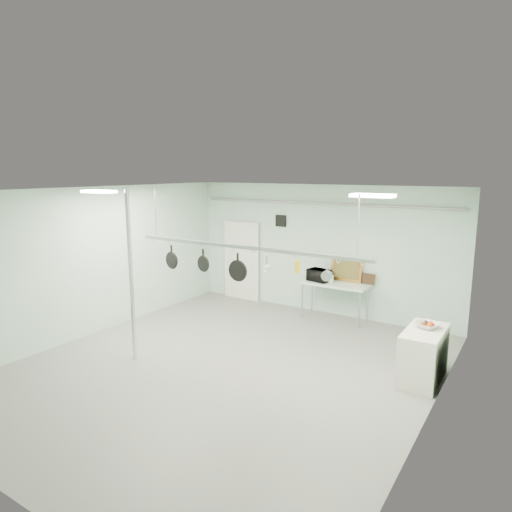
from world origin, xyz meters
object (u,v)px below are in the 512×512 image
Objects in this scene: pot_rack at (243,246)px; chrome_pole at (131,277)px; microwave at (319,275)px; skillet_mid at (203,260)px; fruit_bowl at (427,325)px; skillet_right at (238,267)px; side_cabinet at (423,355)px; skillet_left at (172,257)px; prep_table at (335,286)px; coffee_canister at (331,278)px.

chrome_pole is at bearing -154.65° from pot_rack.
pot_rack is at bearing 101.23° from microwave.
skillet_mid is at bearing 85.64° from microwave.
microwave is (0.01, 3.25, -1.18)m from pot_rack.
fruit_bowl is 3.42m from skillet_right.
skillet_left is (-4.66, -1.10, 1.40)m from side_cabinet.
side_cabinet is 3.06× the size of fruit_bowl.
fruit_bowl is 4.15m from skillet_mid.
skillet_left is (-2.11, -3.30, 1.02)m from prep_table.
skillet_left is at bearing 180.00° from pot_rack.
skillet_left reaches higher than side_cabinet.
fruit_bowl is (2.55, -2.08, 0.12)m from prep_table.
skillet_left is 0.87× the size of skillet_right.
coffee_canister is 3.40m from skillet_right.
pot_rack is (-0.40, -3.30, 1.40)m from prep_table.
chrome_pole is at bearing -118.71° from prep_table.
prep_table is 3.61m from pot_rack.
skillet_mid is at bearing 42.23° from chrome_pole.
fruit_bowl reaches higher than prep_table.
pot_rack is 9.07× the size of skillet_right.
skillet_right reaches higher than prep_table.
microwave is 2.65× the size of coffee_canister.
skillet_right is at bearing 99.18° from microwave.
skillet_left is at bearing 73.54° from microwave.
prep_table is 3.66× the size of skillet_mid.
side_cabinet is at bearing 22.41° from chrome_pole.
side_cabinet is at bearing 155.15° from microwave.
side_cabinet is 0.25× the size of pot_rack.
prep_table is 0.20m from coffee_canister.
chrome_pole is 2.19m from pot_rack.
coffee_canister is at bearing 84.80° from pot_rack.
pot_rack reaches higher than fruit_bowl.
prep_table is 3.70m from skillet_mid.
prep_table is 1.33× the size of side_cabinet.
pot_rack is at bearing -157.53° from fruit_bowl.
microwave is 1.33× the size of fruit_bowl.
skillet_right is at bearing -158.30° from fruit_bowl.
skillet_mid is (-3.86, -1.10, 1.42)m from side_cabinet.
skillet_mid is (0.80, 0.00, 0.01)m from skillet_left.
fruit_bowl is (4.85, 2.12, -0.65)m from chrome_pole.
microwave is at bearing 143.78° from side_cabinet.
prep_table is 8.10× the size of coffee_canister.
coffee_canister reaches higher than fruit_bowl.
skillet_right reaches higher than fruit_bowl.
chrome_pole is at bearing -154.15° from skillet_right.
microwave is 3.35m from skillet_right.
skillet_mid is at bearing 180.00° from pot_rack.
side_cabinet is at bearing 22.15° from skillet_left.
chrome_pole is 1.37m from skillet_mid.
chrome_pole is 6.12× the size of microwave.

